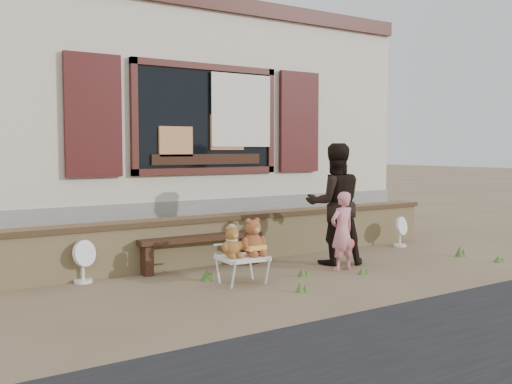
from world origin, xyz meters
TOP-DOWN VIEW (x-y plane):
  - ground at (0.00, 0.00)m, footprint 80.00×80.00m
  - shopfront at (0.00, 4.49)m, footprint 8.04×5.13m
  - brick_wall at (0.00, 1.00)m, footprint 7.10×0.36m
  - bench at (-0.79, 0.78)m, footprint 1.76×0.45m
  - folding_chair at (-0.81, -0.30)m, footprint 0.57×0.51m
  - teddy_bear_left at (-0.95, -0.29)m, footprint 0.30×0.26m
  - teddy_bear_right at (-0.67, -0.31)m, footprint 0.36×0.31m
  - child at (0.70, -0.38)m, footprint 0.39×0.26m
  - adult at (0.91, 0.01)m, footprint 1.00×0.91m
  - fan_left at (-2.35, 0.80)m, footprint 0.33×0.22m
  - fan_right at (2.78, 0.51)m, footprint 0.32×0.21m
  - grass_tufts at (0.82, -0.55)m, footprint 4.10×1.44m

SIDE VIEW (x-z plane):
  - ground at x=0.00m, z-range 0.00..0.00m
  - grass_tufts at x=0.82m, z-range -0.01..0.14m
  - fan_right at x=2.78m, z-range 0.00..0.49m
  - fan_left at x=-2.35m, z-range 0.00..0.51m
  - folding_chair at x=-0.81m, z-range 0.13..0.46m
  - bench at x=-0.79m, z-range 0.10..0.55m
  - brick_wall at x=0.00m, z-range 0.01..0.67m
  - teddy_bear_left at x=-0.95m, z-range 0.33..0.70m
  - child at x=0.70m, z-range 0.00..1.03m
  - teddy_bear_right at x=-0.67m, z-range 0.33..0.78m
  - adult at x=0.91m, z-range 0.00..1.67m
  - shopfront at x=0.00m, z-range 0.00..4.00m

